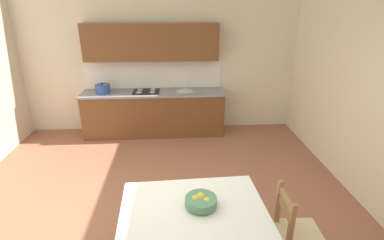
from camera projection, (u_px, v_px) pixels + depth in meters
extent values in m
cube|color=#935B42|center=(156.00, 228.00, 3.62)|extent=(6.11, 6.74, 0.10)
cube|color=beige|center=(159.00, 30.00, 5.75)|extent=(6.11, 0.12, 4.09)
cube|color=brown|center=(154.00, 114.00, 6.00)|extent=(2.79, 0.60, 0.86)
cube|color=gray|center=(153.00, 93.00, 5.82)|extent=(2.82, 0.63, 0.04)
cube|color=silver|center=(154.00, 75.00, 5.99)|extent=(2.79, 0.01, 0.55)
cube|color=brown|center=(151.00, 42.00, 5.59)|extent=(2.57, 0.34, 0.70)
cube|color=black|center=(155.00, 136.00, 5.89)|extent=(2.75, 0.02, 0.09)
cylinder|color=silver|center=(185.00, 91.00, 5.86)|extent=(0.34, 0.34, 0.02)
cylinder|color=silver|center=(185.00, 84.00, 5.95)|extent=(0.02, 0.02, 0.22)
cube|color=black|center=(146.00, 91.00, 5.81)|extent=(0.52, 0.42, 0.01)
cylinder|color=silver|center=(139.00, 92.00, 5.71)|extent=(0.11, 0.11, 0.01)
cylinder|color=silver|center=(153.00, 92.00, 5.72)|extent=(0.11, 0.11, 0.01)
cylinder|color=silver|center=(140.00, 90.00, 5.89)|extent=(0.11, 0.11, 0.01)
cylinder|color=silver|center=(153.00, 89.00, 5.91)|extent=(0.11, 0.11, 0.01)
cylinder|color=#2D4C9E|center=(103.00, 89.00, 5.72)|extent=(0.28, 0.28, 0.15)
cylinder|color=#2D4C9E|center=(102.00, 85.00, 5.69)|extent=(0.29, 0.29, 0.02)
sphere|color=black|center=(102.00, 84.00, 5.68)|extent=(0.04, 0.04, 0.04)
cube|color=#56331C|center=(194.00, 211.00, 2.72)|extent=(1.33, 1.03, 0.02)
cube|color=#56331C|center=(136.00, 217.00, 3.19)|extent=(0.07, 0.07, 0.73)
cube|color=#56331C|center=(241.00, 210.00, 3.31)|extent=(0.07, 0.07, 0.73)
cube|color=silver|center=(194.00, 210.00, 2.71)|extent=(1.40, 1.09, 0.00)
cube|color=silver|center=(188.00, 184.00, 3.21)|extent=(1.35, 0.07, 0.12)
cube|color=silver|center=(120.00, 221.00, 2.67)|extent=(0.05, 1.03, 0.12)
cube|color=silver|center=(264.00, 210.00, 2.80)|extent=(0.05, 1.03, 0.12)
cube|color=#D1BC89|center=(300.00, 234.00, 2.87)|extent=(0.43, 0.43, 0.04)
cube|color=#996B42|center=(307.00, 238.00, 3.12)|extent=(0.05, 0.05, 0.41)
cube|color=#996B42|center=(276.00, 219.00, 3.01)|extent=(0.05, 0.05, 0.93)
cube|color=#996B42|center=(286.00, 200.00, 2.71)|extent=(0.03, 0.32, 0.07)
cube|color=#996B42|center=(285.00, 209.00, 2.75)|extent=(0.03, 0.32, 0.07)
cylinder|color=#4C7F5B|center=(201.00, 205.00, 2.76)|extent=(0.17, 0.17, 0.02)
cylinder|color=#4C7F5B|center=(201.00, 201.00, 2.74)|extent=(0.30, 0.30, 0.07)
sphere|color=gold|center=(196.00, 200.00, 2.74)|extent=(0.09, 0.09, 0.09)
sphere|color=gold|center=(207.00, 202.00, 2.72)|extent=(0.08, 0.08, 0.08)
sphere|color=gold|center=(201.00, 198.00, 2.76)|extent=(0.10, 0.10, 0.10)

